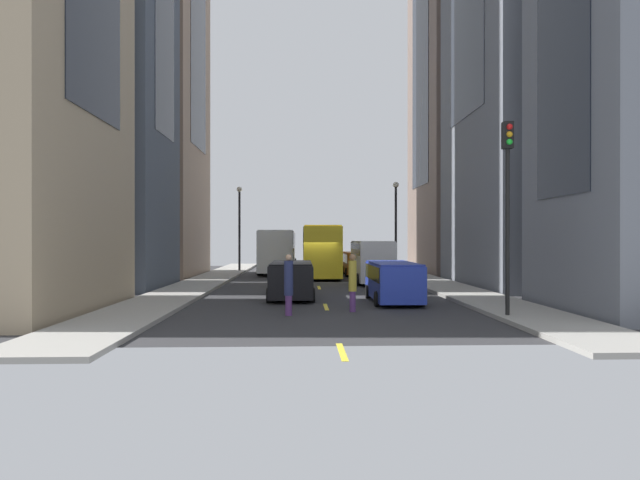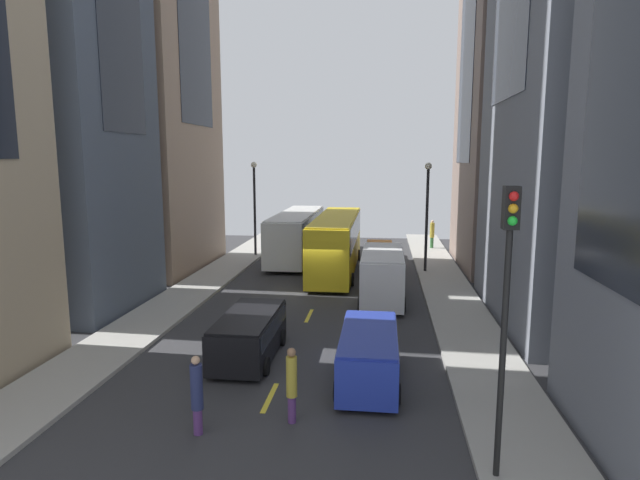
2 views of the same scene
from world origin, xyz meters
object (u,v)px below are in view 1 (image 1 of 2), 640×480
object	(u,v)px
pedestrian_crossing_near	(353,280)
pedestrian_crossing_mid	(289,283)
car_orange_1	(356,262)
traffic_light_near_corner	(508,182)
streetcar_yellow	(320,247)
city_bus_white	(278,248)
pedestrian_waiting_curb	(392,254)
car_black_0	(291,277)
delivery_van_white	(372,258)
car_blue_2	(393,279)

from	to	relation	value
pedestrian_crossing_near	pedestrian_crossing_mid	size ratio (longest dim) A/B	0.99
car_orange_1	traffic_light_near_corner	distance (m)	22.44
streetcar_yellow	car_orange_1	xyz separation A→B (m)	(2.73, 0.28, -1.11)
city_bus_white	car_orange_1	size ratio (longest dim) A/B	2.50
car_orange_1	pedestrian_waiting_curb	distance (m)	9.56
car_black_0	pedestrian_waiting_curb	bearing A→B (deg)	70.24
car_black_0	pedestrian_crossing_mid	distance (m)	5.34
pedestrian_waiting_curb	traffic_light_near_corner	world-z (taller)	traffic_light_near_corner
pedestrian_waiting_curb	traffic_light_near_corner	distance (m)	30.78
city_bus_white	traffic_light_near_corner	bearing A→B (deg)	-71.08
car_black_0	delivery_van_white	bearing A→B (deg)	60.25
streetcar_yellow	traffic_light_near_corner	world-z (taller)	traffic_light_near_corner
streetcar_yellow	traffic_light_near_corner	xyz separation A→B (m)	(5.56, -21.69, 2.48)
traffic_light_near_corner	car_black_0	bearing A→B (deg)	138.64
traffic_light_near_corner	delivery_van_white	bearing A→B (deg)	100.00
city_bus_white	pedestrian_waiting_curb	distance (m)	11.23
city_bus_white	car_blue_2	distance (m)	21.53
city_bus_white	delivery_van_white	xyz separation A→B (m)	(6.19, -10.88, -0.49)
car_black_0	pedestrian_crossing_mid	xyz separation A→B (m)	(0.00, -5.33, 0.17)
car_orange_1	car_blue_2	distance (m)	16.99
delivery_van_white	pedestrian_crossing_near	distance (m)	12.98
streetcar_yellow	car_blue_2	size ratio (longest dim) A/B	2.61
city_bus_white	pedestrian_waiting_curb	size ratio (longest dim) A/B	5.26
pedestrian_crossing_mid	car_black_0	bearing A→B (deg)	102.19
car_orange_1	pedestrian_waiting_curb	world-z (taller)	pedestrian_waiting_curb
pedestrian_crossing_near	traffic_light_near_corner	world-z (taller)	traffic_light_near_corner
car_black_0	pedestrian_crossing_near	bearing A→B (deg)	-62.01
city_bus_white	car_orange_1	distance (m)	7.10
city_bus_white	streetcar_yellow	bearing A→B (deg)	-51.03
car_blue_2	traffic_light_near_corner	bearing A→B (deg)	-58.89
car_black_0	traffic_light_near_corner	xyz separation A→B (m)	(7.37, -6.49, 3.63)
streetcar_yellow	pedestrian_crossing_near	world-z (taller)	streetcar_yellow
pedestrian_crossing_near	delivery_van_white	bearing A→B (deg)	114.58
pedestrian_crossing_near	pedestrian_waiting_curb	size ratio (longest dim) A/B	0.96
car_orange_1	pedestrian_crossing_near	world-z (taller)	pedestrian_crossing_near
city_bus_white	traffic_light_near_corner	distance (m)	27.28
pedestrian_crossing_near	traffic_light_near_corner	xyz separation A→B (m)	(5.02, -2.06, 3.45)
car_orange_1	pedestrian_waiting_curb	xyz separation A→B (m)	(4.13, 8.62, 0.32)
car_black_0	pedestrian_waiting_curb	xyz separation A→B (m)	(8.66, 24.10, 0.36)
car_black_0	car_blue_2	distance (m)	4.62
delivery_van_white	car_orange_1	bearing A→B (deg)	91.81
city_bus_white	pedestrian_crossing_near	xyz separation A→B (m)	(3.79, -23.63, -0.85)
streetcar_yellow	pedestrian_crossing_near	size ratio (longest dim) A/B	5.82
pedestrian_crossing_near	traffic_light_near_corner	distance (m)	6.43
streetcar_yellow	pedestrian_waiting_curb	distance (m)	11.26
car_blue_2	pedestrian_crossing_near	world-z (taller)	pedestrian_crossing_near
car_orange_1	car_blue_2	size ratio (longest dim) A/B	0.98
car_black_0	car_orange_1	bearing A→B (deg)	73.68
car_blue_2	pedestrian_crossing_near	xyz separation A→B (m)	(-2.01, -2.92, 0.15)
delivery_van_white	pedestrian_crossing_near	size ratio (longest dim) A/B	2.77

